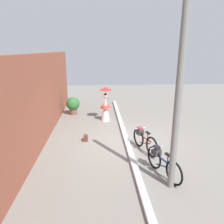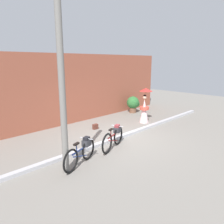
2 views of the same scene
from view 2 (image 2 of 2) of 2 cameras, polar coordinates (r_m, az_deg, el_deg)
The scene contains 9 objects.
ground_plane at distance 9.18m, azimuth 1.56°, elevation -7.14°, with size 30.00×30.00×0.00m, color gray.
building_wall at distance 11.42m, azimuth -11.43°, elevation 5.93°, with size 14.00×0.40×3.58m, color brown.
sidewalk_curb at distance 9.16m, azimuth 1.56°, elevation -6.79°, with size 14.00×0.20×0.12m, color #B2B2B7.
bicycle_near_officer at distance 6.96m, azimuth -8.12°, elevation -10.38°, with size 1.63×0.69×0.82m.
bicycle_far_side at distance 8.11m, azimuth 0.44°, elevation -6.68°, with size 1.64×0.67×0.83m.
person_with_parasol at distance 11.54m, azimuth 8.61°, elevation 1.45°, with size 0.68×0.68×1.84m.
potted_plant_by_door at distance 13.74m, azimuth 5.66°, elevation 2.26°, with size 0.80×0.78×1.04m.
backpack_on_pavement at distance 10.46m, azimuth -4.42°, elevation -3.84°, with size 0.24×0.17×0.25m.
utility_pole at distance 6.01m, azimuth -13.04°, elevation 5.25°, with size 0.18×0.18×4.80m, color slate.
Camera 2 is at (-6.25, -5.92, 3.21)m, focal length 34.58 mm.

